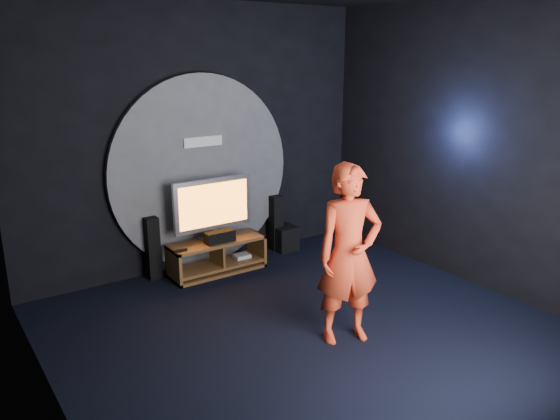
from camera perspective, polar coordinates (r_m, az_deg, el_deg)
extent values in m
plane|color=black|center=(5.90, 3.43, -12.69)|extent=(5.00, 5.00, 0.00)
cube|color=black|center=(7.38, -8.45, 7.43)|extent=(5.00, 0.04, 3.50)
cube|color=black|center=(4.26, -23.73, -0.08)|extent=(0.04, 5.00, 3.50)
cube|color=black|center=(7.09, 19.93, 6.30)|extent=(0.04, 5.00, 3.50)
cylinder|color=#515156|center=(7.41, -8.11, 3.94)|extent=(2.60, 0.08, 2.60)
cube|color=white|center=(7.29, -8.05, 7.10)|extent=(0.55, 0.03, 0.13)
cube|color=olive|center=(7.29, -6.64, -3.31)|extent=(1.30, 0.45, 0.04)
cube|color=olive|center=(7.41, -6.55, -5.72)|extent=(1.26, 0.42, 0.04)
cube|color=olive|center=(7.11, -11.06, -5.78)|extent=(0.04, 0.45, 0.45)
cube|color=olive|center=(7.66, -2.43, -3.89)|extent=(0.04, 0.45, 0.45)
cube|color=olive|center=(7.35, -6.59, -4.52)|extent=(0.03, 0.40, 0.29)
cube|color=olive|center=(7.44, -6.53, -6.29)|extent=(1.30, 0.45, 0.04)
cube|color=white|center=(7.56, -4.02, -4.82)|extent=(0.22, 0.16, 0.05)
cube|color=#B6B7BE|center=(7.34, -6.90, -2.86)|extent=(0.36, 0.22, 0.04)
cylinder|color=#B6B7BE|center=(7.32, -6.92, -2.34)|extent=(0.07, 0.07, 0.10)
cube|color=#B6B7BE|center=(7.20, -7.03, 0.63)|extent=(1.11, 0.06, 0.69)
cube|color=orange|center=(7.17, -6.90, 0.57)|extent=(0.99, 0.01, 0.56)
cube|color=black|center=(7.19, -6.31, -2.80)|extent=(0.40, 0.15, 0.15)
cube|color=black|center=(6.95, -10.40, -4.20)|extent=(0.18, 0.05, 0.02)
cube|color=black|center=(7.26, -13.20, -3.88)|extent=(0.17, 0.18, 0.83)
cube|color=black|center=(8.10, -0.49, -1.34)|extent=(0.17, 0.18, 0.83)
cube|color=black|center=(8.15, 0.48, -2.96)|extent=(0.33, 0.33, 0.36)
imported|color=red|center=(5.46, 7.21, -4.64)|extent=(0.77, 0.62, 1.84)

